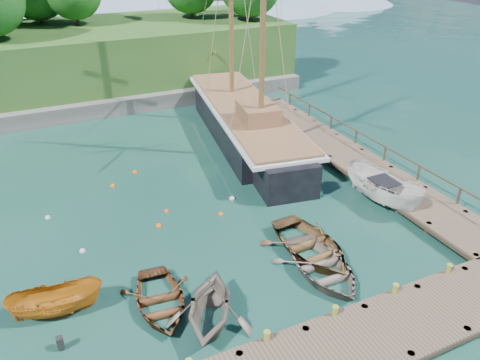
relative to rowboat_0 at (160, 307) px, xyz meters
The scene contains 22 objects.
ground 4.06m from the rowboat_0, 16.14° to the left, with size 160.00×160.00×0.00m, color #153C32.
dock_near 7.99m from the rowboat_0, 42.34° to the right, with size 20.00×3.20×1.10m.
dock_east 17.41m from the rowboat_0, 27.83° to the left, with size 3.20×24.00×1.10m.
bollard_1 4.92m from the rowboat_0, 53.91° to the right, with size 0.26×0.26×0.45m, color olive.
bollard_2 7.11m from the rowboat_0, 33.97° to the right, with size 0.26×0.26×0.45m, color olive.
bollard_3 9.74m from the rowboat_0, 24.06° to the right, with size 0.26×0.26×0.45m, color olive.
bollard_4 12.54m from the rowboat_0, 18.47° to the right, with size 0.26×0.26×0.45m, color olive.
rowboat_0 is the anchor object (origin of this frame).
rowboat_1 2.32m from the rowboat_0, 47.82° to the right, with size 3.50×4.06×2.14m, color slate.
rowboat_2 7.67m from the rowboat_0, ahead, with size 3.67×5.14×1.06m, color brown.
rowboat_3 7.37m from the rowboat_0, ahead, with size 3.46×4.85×1.00m, color #72665D.
motorboat_orange 4.14m from the rowboat_0, 160.20° to the left, with size 1.44×3.83×1.48m, color #BA6B15.
cabin_boat_white 14.16m from the rowboat_0, 11.08° to the left, with size 2.05×5.45×2.11m, color silver.
schooner 18.26m from the rowboat_0, 53.16° to the left, with size 7.54×26.00×18.87m.
mooring_buoy_0 5.78m from the rowboat_0, 114.08° to the left, with size 0.31×0.31×0.31m, color silver.
mooring_buoy_1 6.03m from the rowboat_0, 74.19° to the left, with size 0.32×0.32×0.32m, color #F95A0F.
mooring_buoy_2 7.46m from the rowboat_0, 70.78° to the left, with size 0.28×0.28×0.28m, color #EF4019.
mooring_buoy_3 9.25m from the rowboat_0, 46.76° to the left, with size 0.36×0.36×0.36m, color silver.
mooring_buoy_4 11.23m from the rowboat_0, 88.26° to the left, with size 0.31×0.31×0.31m, color orange.
mooring_buoy_5 12.59m from the rowboat_0, 80.80° to the left, with size 0.34×0.34×0.34m, color #ED5307.
mooring_buoy_6 9.84m from the rowboat_0, 111.49° to the left, with size 0.30×0.30×0.30m, color silver.
mooring_buoy_7 7.46m from the rowboat_0, 47.12° to the left, with size 0.30×0.30×0.30m, color #D6640F.
Camera 1 is at (-7.11, -15.79, 13.94)m, focal length 35.00 mm.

